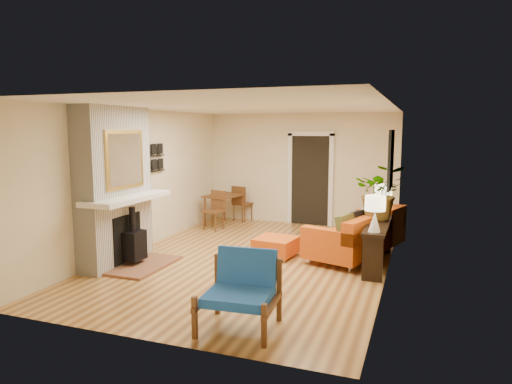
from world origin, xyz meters
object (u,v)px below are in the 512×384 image
ottoman (276,246)px  houseplant (381,192)px  blue_chair (242,286)px  lamp_near (375,209)px  lamp_far (383,196)px  dining_table (226,201)px  sofa (361,234)px  console_table (378,231)px

ottoman → houseplant: houseplant is taller
blue_chair → houseplant: houseplant is taller
ottoman → lamp_near: lamp_near is taller
lamp_far → dining_table: bearing=158.7°
blue_chair → sofa: bearing=75.2°
ottoman → lamp_near: bearing=-21.3°
sofa → houseplant: (0.33, -0.28, 0.80)m
blue_chair → console_table: bearing=66.8°
sofa → ottoman: 1.53m
console_table → sofa: bearing=122.6°
console_table → houseplant: houseplant is taller
lamp_near → houseplant: (-0.01, 0.98, 0.13)m
ottoman → dining_table: bearing=131.2°
blue_chair → houseplant: 3.46m
lamp_near → houseplant: size_ratio=0.58×
lamp_far → houseplant: bearing=-91.2°
dining_table → lamp_near: 4.67m
blue_chair → lamp_near: 2.58m
console_table → houseplant: 0.66m
sofa → blue_chair: size_ratio=2.75×
console_table → lamp_far: lamp_far is taller
dining_table → ottoman: bearing=-48.8°
lamp_near → houseplant: houseplant is taller
ottoman → blue_chair: bearing=-80.2°
blue_chair → houseplant: (1.23, 3.15, 0.73)m
dining_table → lamp_near: (3.65, -2.87, 0.49)m
sofa → ottoman: sofa is taller
houseplant → console_table: bearing=-87.7°
dining_table → houseplant: houseplant is taller
lamp_far → sofa: bearing=-150.5°
houseplant → lamp_near: bearing=-89.4°
dining_table → sofa: bearing=-26.0°
sofa → console_table: 0.65m
blue_chair → dining_table: (-2.41, 5.04, 0.10)m
dining_table → lamp_near: size_ratio=3.05×
sofa → blue_chair: (-0.91, -3.43, 0.08)m
sofa → console_table: (0.34, -0.53, 0.19)m
sofa → console_table: sofa is taller
blue_chair → dining_table: 5.59m
dining_table → houseplant: 4.15m
blue_chair → lamp_far: bearing=71.0°
sofa → ottoman: size_ratio=3.24×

